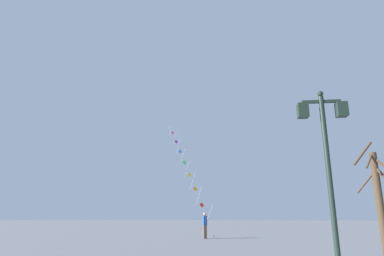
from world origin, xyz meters
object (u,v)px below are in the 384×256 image
object	(u,v)px
kite_train	(185,163)
kite_flyer	(205,225)
bare_tree	(379,198)
twin_lantern_lamp_post	(326,144)

from	to	relation	value
kite_train	kite_flyer	xyz separation A→B (m)	(2.43, -8.20, -5.53)
kite_train	bare_tree	bearing A→B (deg)	-60.47
twin_lantern_lamp_post	kite_train	distance (m)	23.55
bare_tree	kite_train	bearing A→B (deg)	119.53
kite_flyer	kite_train	bearing A→B (deg)	-1.19
bare_tree	twin_lantern_lamp_post	bearing A→B (deg)	-123.99
kite_train	bare_tree	distance (m)	20.56
kite_train	kite_flyer	size ratio (longest dim) A/B	7.58
twin_lantern_lamp_post	bare_tree	distance (m)	6.00
twin_lantern_lamp_post	bare_tree	bearing A→B (deg)	56.01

